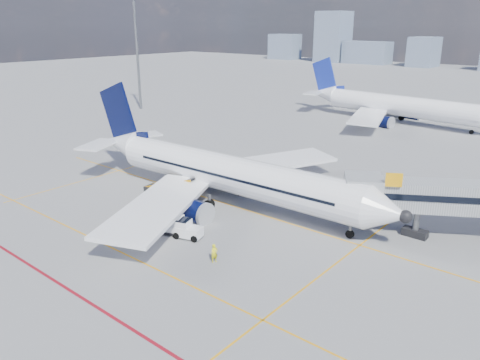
% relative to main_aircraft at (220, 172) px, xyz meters
% --- Properties ---
extents(ground, '(420.00, 420.00, 0.00)m').
position_rel_main_aircraft_xyz_m(ground, '(2.61, -8.43, -3.22)').
color(ground, gray).
rests_on(ground, ground).
extents(apron_markings, '(90.00, 35.12, 0.01)m').
position_rel_main_aircraft_xyz_m(apron_markings, '(2.04, -12.34, -3.22)').
color(apron_markings, orange).
rests_on(apron_markings, ground).
extents(floodlight_mast_nw, '(3.20, 0.61, 25.45)m').
position_rel_main_aircraft_xyz_m(floodlight_mast_nw, '(-52.39, 31.57, 10.37)').
color(floodlight_mast_nw, slate).
rests_on(floodlight_mast_nw, ground).
extents(main_aircraft, '(40.40, 35.20, 11.77)m').
position_rel_main_aircraft_xyz_m(main_aircraft, '(0.00, 0.00, 0.00)').
color(main_aircraft, white).
rests_on(main_aircraft, ground).
extents(second_aircraft, '(40.14, 34.91, 11.75)m').
position_rel_main_aircraft_xyz_m(second_aircraft, '(-2.89, 53.35, 0.00)').
color(second_aircraft, white).
rests_on(second_aircraft, ground).
extents(baggage_tug, '(2.76, 2.15, 1.71)m').
position_rel_main_aircraft_xyz_m(baggage_tug, '(3.96, -8.87, -2.40)').
color(baggage_tug, white).
rests_on(baggage_tug, ground).
extents(cargo_dolly, '(3.49, 2.44, 1.75)m').
position_rel_main_aircraft_xyz_m(cargo_dolly, '(1.85, -9.34, -2.26)').
color(cargo_dolly, black).
rests_on(cargo_dolly, ground).
extents(belt_loader, '(6.63, 2.61, 2.66)m').
position_rel_main_aircraft_xyz_m(belt_loader, '(-5.70, -2.83, -2.53)').
color(belt_loader, black).
rests_on(belt_loader, ground).
extents(ramp_worker, '(0.56, 0.67, 1.57)m').
position_rel_main_aircraft_xyz_m(ramp_worker, '(8.94, -10.68, -2.44)').
color(ramp_worker, yellow).
rests_on(ramp_worker, ground).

